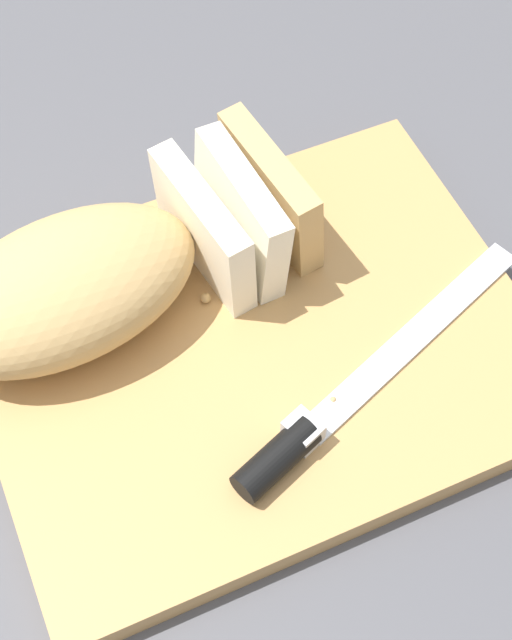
# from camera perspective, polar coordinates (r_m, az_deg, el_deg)

# --- Properties ---
(ground_plane) EXTENTS (3.00, 3.00, 0.00)m
(ground_plane) POSITION_cam_1_polar(r_m,az_deg,el_deg) (0.71, 0.00, -2.30)
(ground_plane) COLOR #4C4C51
(cutting_board) EXTENTS (0.41, 0.32, 0.02)m
(cutting_board) POSITION_cam_1_polar(r_m,az_deg,el_deg) (0.70, 0.00, -1.82)
(cutting_board) COLOR tan
(cutting_board) RESTS_ON ground_plane
(bread_loaf) EXTENTS (0.30, 0.16, 0.08)m
(bread_loaf) POSITION_cam_1_polar(r_m,az_deg,el_deg) (0.68, -8.97, 3.05)
(bread_loaf) COLOR tan
(bread_loaf) RESTS_ON cutting_board
(bread_knife) EXTENTS (0.27, 0.13, 0.02)m
(bread_knife) POSITION_cam_1_polar(r_m,az_deg,el_deg) (0.65, 3.74, -6.24)
(bread_knife) COLOR silver
(bread_knife) RESTS_ON cutting_board
(crumb_near_knife) EXTENTS (0.00, 0.00, 0.00)m
(crumb_near_knife) POSITION_cam_1_polar(r_m,az_deg,el_deg) (0.66, 4.71, -4.85)
(crumb_near_knife) COLOR tan
(crumb_near_knife) RESTS_ON cutting_board
(crumb_near_loaf) EXTENTS (0.01, 0.01, 0.01)m
(crumb_near_loaf) POSITION_cam_1_polar(r_m,az_deg,el_deg) (0.70, -3.09, 1.34)
(crumb_near_loaf) COLOR tan
(crumb_near_loaf) RESTS_ON cutting_board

